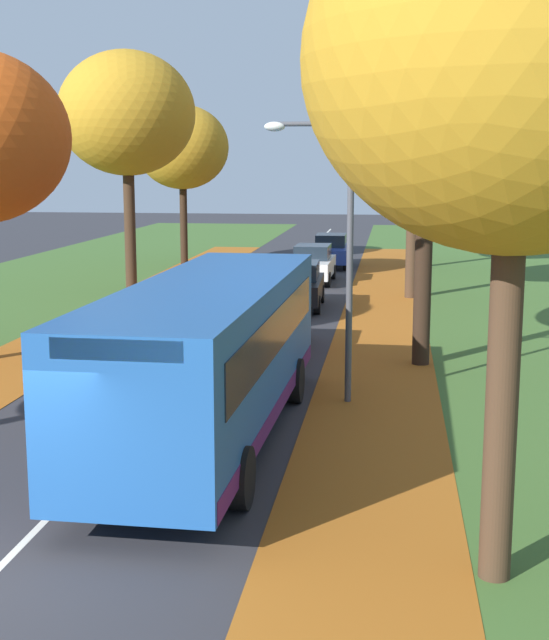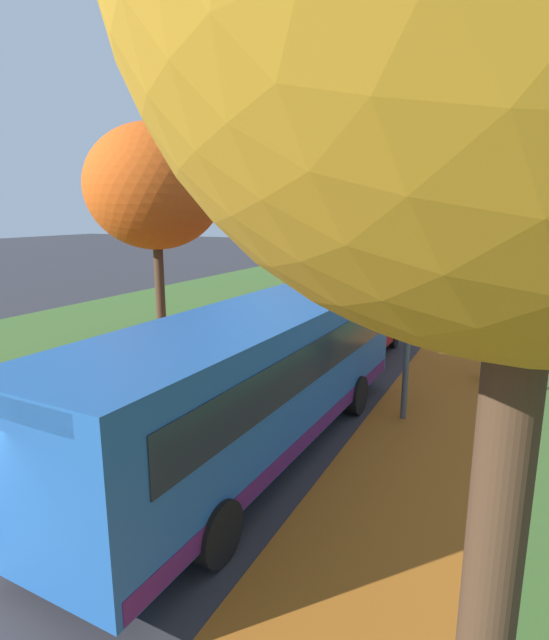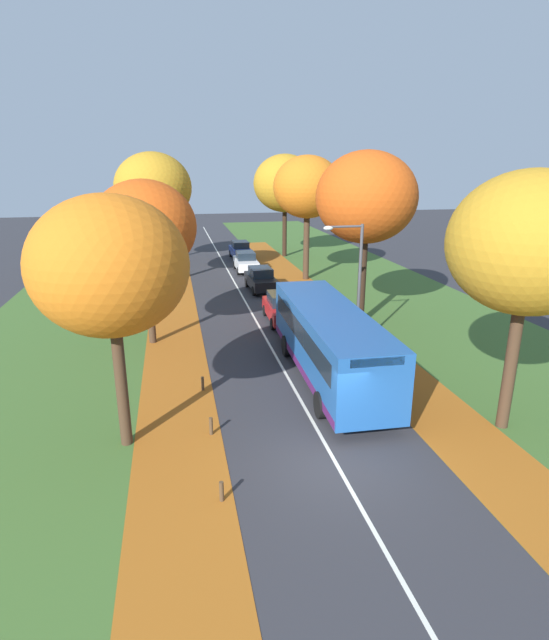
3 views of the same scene
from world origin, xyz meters
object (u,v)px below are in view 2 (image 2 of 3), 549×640
at_px(tree_left_mid, 302,174).
at_px(car_white_third_in_line, 432,281).
at_px(bus, 256,373).
at_px(tree_right_far, 530,181).
at_px(tree_left_far, 352,198).
at_px(streetlamp_right, 397,264).
at_px(tree_right_near, 512,136).
at_px(tree_left_near, 155,188).
at_px(car_blue_fourth_in_line, 451,271).
at_px(tree_right_mid, 517,167).
at_px(bollard_third, 73,399).
at_px(car_black_following, 410,298).
at_px(car_red_lead, 363,331).

relative_size(tree_left_mid, car_white_third_in_line, 2.23).
xyz_separation_m(bus, car_white_third_in_line, (-0.16, 22.36, -0.89)).
relative_size(tree_right_far, bus, 0.91).
height_order(tree_left_far, car_white_third_in_line, tree_left_far).
bearing_deg(streetlamp_right, tree_right_near, 62.91).
height_order(tree_left_near, car_blue_fourth_in_line, tree_left_near).
height_order(tree_right_mid, tree_right_far, tree_right_far).
bearing_deg(tree_left_mid, streetlamp_right, -59.66).
bearing_deg(car_blue_fourth_in_line, bollard_third, -100.76).
distance_m(tree_left_near, bollard_third, 8.44).
relative_size(car_black_following, car_blue_fourth_in_line, 1.01).
relative_size(tree_right_mid, tree_right_far, 0.97).
bearing_deg(car_black_following, car_white_third_in_line, 90.73).
bearing_deg(bus, tree_left_mid, 110.85).
bearing_deg(tree_left_far, car_black_following, -60.54).
bearing_deg(tree_left_near, tree_right_mid, 47.96).
relative_size(tree_right_near, tree_right_far, 0.98).
xyz_separation_m(bollard_third, car_blue_fourth_in_line, (5.41, 28.44, 0.53)).
distance_m(streetlamp_right, car_blue_fourth_in_line, 25.51).
bearing_deg(tree_left_near, bus, -39.38).
bearing_deg(streetlamp_right, car_black_following, 99.64).
distance_m(streetlamp_right, bus, 4.20).
xyz_separation_m(tree_left_near, tree_right_near, (11.34, 0.95, 1.14)).
height_order(tree_right_mid, streetlamp_right, tree_right_mid).
bearing_deg(car_blue_fourth_in_line, car_red_lead, -91.06).
height_order(tree_left_mid, bus, tree_left_mid).
bearing_deg(bollard_third, car_red_lead, 58.55).
xyz_separation_m(tree_left_far, streetlamp_right, (9.26, -25.16, -2.11)).
xyz_separation_m(tree_right_near, bollard_third, (-9.24, -7.06, -6.58)).
relative_size(bollard_third, car_black_following, 0.13).
height_order(tree_left_far, tree_right_mid, tree_right_mid).
bearing_deg(tree_right_mid, tree_left_far, 139.03).
bearing_deg(tree_right_near, car_blue_fourth_in_line, 100.18).
bearing_deg(tree_left_far, streetlamp_right, -69.79).
distance_m(tree_left_near, bus, 10.26).
height_order(tree_left_near, tree_right_mid, tree_right_mid).
xyz_separation_m(tree_right_near, streetlamp_right, (-1.99, -3.89, -3.13)).
distance_m(tree_right_mid, bus, 19.62).
bearing_deg(car_red_lead, tree_right_near, -15.51).
height_order(bollard_third, car_black_following, car_black_following).
xyz_separation_m(tree_right_mid, bollard_third, (-9.18, -18.61, -6.63)).
bearing_deg(car_white_third_in_line, bus, -89.58).
bearing_deg(tree_right_near, tree_left_near, -175.20).
height_order(tree_right_near, streetlamp_right, tree_right_near).
height_order(tree_left_far, tree_right_near, tree_right_near).
relative_size(tree_right_mid, car_red_lead, 2.18).
relative_size(tree_left_far, bus, 0.76).
bearing_deg(car_black_following, tree_left_far, 119.46).
distance_m(tree_left_far, car_blue_fourth_in_line, 8.96).
bearing_deg(tree_right_far, tree_left_near, -117.51).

